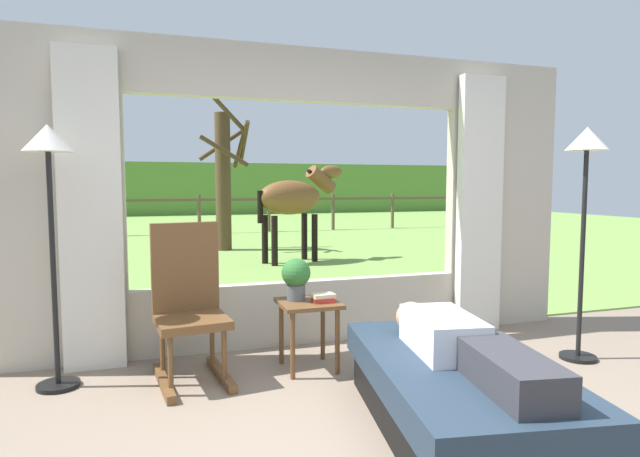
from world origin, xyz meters
TOP-DOWN VIEW (x-y plane):
  - back_wall_with_window at (0.00, 2.26)m, footprint 5.20×0.12m
  - curtain_panel_left at (-1.69, 2.12)m, footprint 0.44×0.10m
  - curtain_panel_right at (1.69, 2.12)m, footprint 0.44×0.10m
  - outdoor_pasture_lawn at (0.00, 13.16)m, footprint 36.00×21.68m
  - distant_hill_ridge at (0.00, 23.00)m, footprint 36.00×2.00m
  - recliner_sofa at (0.34, 0.38)m, footprint 1.17×1.83m
  - reclining_person at (0.34, 0.33)m, footprint 0.43×1.43m
  - rocking_chair at (-1.02, 1.70)m, footprint 0.54×0.73m
  - side_table at (-0.15, 1.61)m, footprint 0.44×0.44m
  - potted_plant at (-0.23, 1.67)m, footprint 0.22×0.22m
  - book_stack at (-0.06, 1.55)m, footprint 0.17×0.13m
  - floor_lamp_left at (-1.90, 1.79)m, footprint 0.32×0.32m
  - floor_lamp_right at (1.97, 1.15)m, footprint 0.32×0.32m
  - horse at (1.13, 6.78)m, footprint 1.81×0.93m
  - pasture_tree at (0.20, 8.87)m, footprint 1.10×1.08m
  - pasture_fence_line at (0.00, 12.82)m, footprint 16.10×0.10m

SIDE VIEW (x-z plane):
  - outdoor_pasture_lawn at x=0.00m, z-range 0.00..0.02m
  - recliner_sofa at x=0.34m, z-range 0.01..0.43m
  - side_table at x=-0.15m, z-range 0.17..0.69m
  - reclining_person at x=0.34m, z-range 0.41..0.63m
  - rocking_chair at x=-1.02m, z-range -0.01..1.11m
  - book_stack at x=-0.06m, z-range 0.52..0.58m
  - potted_plant at x=-0.23m, z-range 0.54..0.86m
  - pasture_fence_line at x=0.00m, z-range 0.19..1.29m
  - horse at x=1.13m, z-range 0.29..2.02m
  - curtain_panel_left at x=-1.69m, z-range 0.00..2.40m
  - curtain_panel_right at x=1.69m, z-range 0.00..2.40m
  - distant_hill_ridge at x=0.00m, z-range 0.00..2.40m
  - back_wall_with_window at x=0.00m, z-range -0.03..2.52m
  - floor_lamp_left at x=-1.90m, z-range 0.55..2.34m
  - floor_lamp_right at x=1.97m, z-range 0.57..2.40m
  - pasture_tree at x=0.20m, z-range -0.02..3.15m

